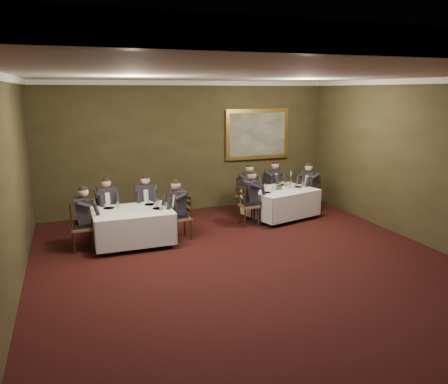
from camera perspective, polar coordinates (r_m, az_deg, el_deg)
ground at (r=7.86m, az=5.38°, el=-11.37°), size 10.00×10.00×0.00m
ceiling at (r=7.16m, az=5.99°, el=15.06°), size 8.00×10.00×0.10m
back_wall at (r=11.96m, az=-4.65°, el=5.88°), size 8.00×0.10×3.50m
left_wall at (r=6.69m, az=-27.06°, el=-1.29°), size 0.10×10.00×3.50m
crown_molding at (r=7.16m, az=5.98°, el=14.58°), size 8.00×10.00×0.12m
table_main at (r=11.42m, az=7.41°, el=-1.18°), size 1.97×1.68×0.67m
table_second at (r=9.58m, az=-11.82°, el=-4.15°), size 1.68×1.29×0.67m
chair_main_backleft at (r=11.81m, az=2.92°, el=-1.43°), size 0.59×0.58×1.00m
diner_main_backleft at (r=11.75m, az=2.98°, el=-0.36°), size 0.59×0.62×1.35m
chair_main_backright at (r=12.38m, az=6.24°, el=-0.82°), size 0.57×0.56×1.00m
diner_main_backright at (r=12.32m, az=6.31°, el=0.20°), size 0.56×0.60×1.35m
chair_main_endleft at (r=10.79m, az=3.16°, el=-2.84°), size 0.43×0.45×1.00m
diner_main_endleft at (r=10.74m, az=3.23°, el=-1.66°), size 0.49×0.43×1.35m
chair_main_endright at (r=12.18m, az=11.11°, el=-1.21°), size 0.52×0.54×1.00m
diner_main_endright at (r=12.12m, az=11.12°, el=-0.18°), size 0.57×0.51×1.35m
chair_sec_backleft at (r=10.40m, az=-14.95°, el=-3.90°), size 0.49×0.48×1.00m
diner_sec_backleft at (r=10.33m, az=-15.01°, el=-2.70°), size 0.46×0.53×1.35m
chair_sec_backright at (r=10.51m, az=-10.07°, el=-3.47°), size 0.48×0.46×1.00m
diner_sec_backright at (r=10.44m, az=-10.11°, el=-2.29°), size 0.45×0.52×1.35m
chair_sec_endright at (r=9.83m, az=-5.66°, el=-4.50°), size 0.47×0.49×1.00m
diner_sec_endright at (r=9.76m, az=-5.76°, el=-3.23°), size 0.52×0.45×1.35m
chair_sec_endleft at (r=9.55m, az=-18.08°, el=-5.63°), size 0.43×0.45×1.00m
diner_sec_endleft at (r=9.48m, az=-18.10°, el=-4.32°), size 0.49×0.43×1.35m
centerpiece at (r=11.28m, az=7.30°, el=1.00°), size 0.30×0.28×0.27m
candlestick at (r=11.48m, az=8.71°, el=1.36°), size 0.07×0.07×0.47m
place_setting_table_main at (r=11.35m, az=4.74°, el=0.60°), size 0.33×0.31×0.14m
place_setting_table_second at (r=9.81m, az=-14.53°, el=-1.80°), size 0.33×0.31×0.14m
painting at (r=12.53m, az=4.36°, el=7.53°), size 1.90×0.09×1.42m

